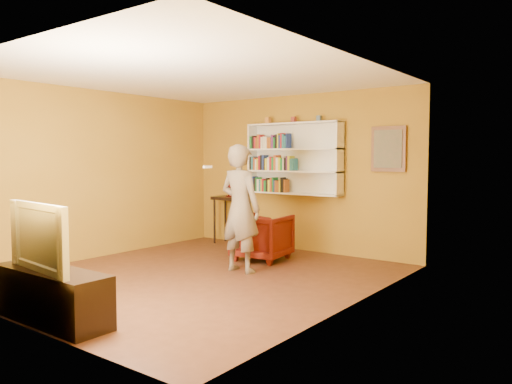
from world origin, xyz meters
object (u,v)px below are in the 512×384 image
at_px(tv_cabinet, 52,296).
at_px(console_table, 229,205).
at_px(bookshelf, 296,159).
at_px(ruby_lustre, 229,188).
at_px(armchair, 262,237).
at_px(person, 240,209).
at_px(television, 50,236).

bearing_deg(tv_cabinet, console_table, 108.50).
distance_m(bookshelf, ruby_lustre, 1.49).
relative_size(ruby_lustre, armchair, 0.29).
relative_size(ruby_lustre, tv_cabinet, 0.16).
bearing_deg(bookshelf, ruby_lustre, -173.42).
distance_m(person, tv_cabinet, 2.88).
relative_size(ruby_lustre, television, 0.20).
bearing_deg(armchair, tv_cabinet, 84.39).
height_order(armchair, person, person).
bearing_deg(console_table, ruby_lustre, 135.00).
height_order(bookshelf, armchair, bookshelf).
bearing_deg(bookshelf, television, -88.49).
relative_size(console_table, armchair, 1.10).
relative_size(bookshelf, television, 1.56).
distance_m(person, television, 2.80).
distance_m(armchair, tv_cabinet, 3.66).
height_order(tv_cabinet, television, television).
xyz_separation_m(bookshelf, person, (0.26, -1.86, -0.69)).
bearing_deg(console_table, tv_cabinet, -71.50).
bearing_deg(armchair, bookshelf, -96.17).
height_order(bookshelf, ruby_lustre, bookshelf).
distance_m(console_table, television, 4.75).
xyz_separation_m(ruby_lustre, tv_cabinet, (1.51, -4.50, -0.79)).
relative_size(console_table, ruby_lustre, 3.85).
bearing_deg(television, bookshelf, 97.81).
relative_size(bookshelf, tv_cabinet, 1.23).
relative_size(bookshelf, ruby_lustre, 7.81).
height_order(console_table, armchair, console_table).
bearing_deg(person, bookshelf, -80.29).
bearing_deg(console_table, television, -71.50).
relative_size(bookshelf, person, 1.00).
height_order(console_table, tv_cabinet, console_table).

